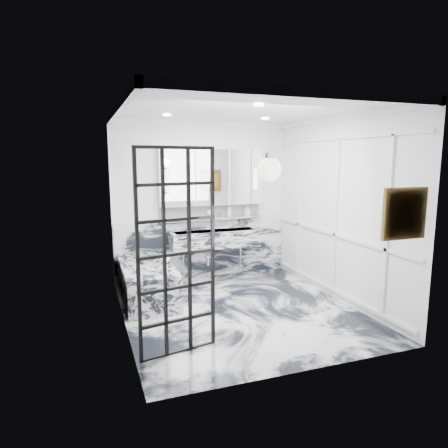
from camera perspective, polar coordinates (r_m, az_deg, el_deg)
name	(u,v)px	position (r m, az deg, el deg)	size (l,w,h in m)	color
floor	(239,309)	(5.89, 2.12, -12.08)	(3.60, 3.60, 0.00)	silver
ceiling	(240,109)	(5.52, 2.30, 16.08)	(3.60, 3.60, 0.00)	white
wall_back	(202,201)	(7.23, -3.11, 3.37)	(3.60, 3.60, 0.00)	white
wall_front	(308,237)	(3.94, 11.97, -1.86)	(3.60, 3.60, 0.00)	white
wall_left	(121,219)	(5.16, -14.51, 0.68)	(3.60, 3.60, 0.00)	white
wall_right	(337,208)	(6.30, 15.85, 2.15)	(3.60, 3.60, 0.00)	white
marble_clad_back	(203,248)	(7.35, -2.99, -3.45)	(3.18, 0.05, 1.05)	silver
marble_clad_left	(122,224)	(5.18, -14.32, 0.03)	(0.02, 3.56, 2.68)	silver
panel_molding	(336,215)	(6.30, 15.66, 1.24)	(0.03, 3.40, 2.30)	white
soap_bottle_a	(229,211)	(7.32, 0.73, 1.87)	(0.08, 0.08, 0.22)	#8C5919
soap_bottle_b	(247,211)	(7.45, 3.32, 1.88)	(0.08, 0.09, 0.19)	#4C4C51
soap_bottle_c	(247,212)	(7.45, 3.35, 1.67)	(0.11, 0.11, 0.13)	silver
face_pot	(211,214)	(7.21, -1.88, 1.48)	(0.15, 0.15, 0.15)	white
amber_bottle	(221,215)	(7.27, -0.48, 1.35)	(0.04, 0.04, 0.10)	#8C5919
flower_vase	(165,269)	(5.72, -8.44, -6.40)	(0.09, 0.09, 0.12)	silver
crittall_door	(177,254)	(4.35, -6.71, -4.27)	(0.88, 0.04, 2.26)	black
artwork	(405,214)	(4.68, 24.40, 1.37)	(0.46, 0.04, 0.46)	#C99414
pendant_light	(270,169)	(4.34, 6.54, 7.80)	(0.25, 0.25, 0.25)	white
trough_sink	(215,239)	(7.14, -1.34, -2.13)	(1.60, 0.45, 0.30)	silver
ledge	(212,219)	(7.24, -1.76, 0.75)	(1.90, 0.14, 0.04)	silver
subway_tile	(211,211)	(7.28, -1.92, 1.87)	(1.90, 0.03, 0.23)	white
mirror_cabinet	(211,177)	(7.17, -1.81, 6.70)	(1.90, 0.16, 1.00)	white
sconce_left	(167,181)	(6.87, -8.12, 6.16)	(0.07, 0.07, 0.40)	white
sconce_right	(256,179)	(7.37, 4.54, 6.44)	(0.07, 0.07, 0.40)	white
bathtub	(147,281)	(6.33, -10.98, -8.06)	(0.75, 1.65, 0.55)	silver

